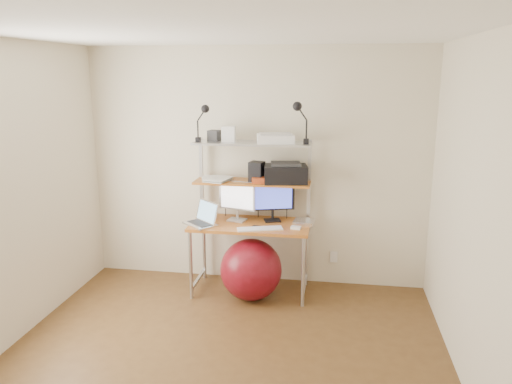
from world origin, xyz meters
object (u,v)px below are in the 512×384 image
laptop (204,219)px  printer (285,173)px  monitor_silver (237,198)px  exercise_ball (251,269)px  monitor_black (273,200)px

laptop → printer: bearing=57.7°
laptop → printer: (0.80, 0.22, 0.46)m
monitor_silver → exercise_ball: bearing=-40.2°
monitor_silver → monitor_black: size_ratio=0.98×
monitor_silver → monitor_black: 0.37m
exercise_ball → monitor_black: bearing=59.2°
laptop → exercise_ball: (0.50, -0.07, -0.48)m
exercise_ball → monitor_silver: bearing=126.2°
monitor_silver → laptop: 0.41m
monitor_silver → laptop: (-0.31, -0.18, -0.19)m
printer → exercise_ball: 1.03m
monitor_black → printer: 0.31m
monitor_silver → monitor_black: monitor_black is taller
laptop → printer: size_ratio=0.91×
printer → exercise_ball: (-0.30, -0.29, -0.94)m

